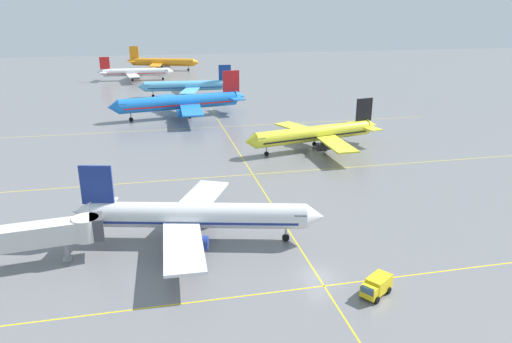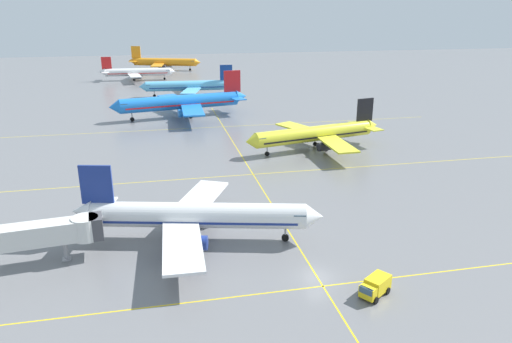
{
  "view_description": "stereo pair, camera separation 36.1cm",
  "coord_description": "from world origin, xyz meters",
  "px_view_note": "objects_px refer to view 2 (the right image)",
  "views": [
    {
      "loc": [
        -17.95,
        -47.13,
        30.67
      ],
      "look_at": [
        -2.08,
        25.77,
        4.96
      ],
      "focal_mm": 33.27,
      "sensor_mm": 36.0,
      "label": 1
    },
    {
      "loc": [
        -17.6,
        -47.21,
        30.67
      ],
      "look_at": [
        -2.08,
        25.77,
        4.96
      ],
      "focal_mm": 33.27,
      "sensor_mm": 36.0,
      "label": 2
    }
  ],
  "objects_px": {
    "airliner_third_row": "(182,102)",
    "jet_bridge": "(29,236)",
    "airliner_distant_taxiway": "(164,62)",
    "airliner_second_row": "(316,134)",
    "airliner_front_gate": "(195,216)",
    "airliner_far_left_stand": "(189,86)",
    "service_truck_red_van": "(375,286)",
    "airliner_far_right_stand": "(137,72)"
  },
  "relations": [
    {
      "from": "service_truck_red_van",
      "to": "jet_bridge",
      "type": "bearing_deg",
      "value": 158.75
    },
    {
      "from": "airliner_third_row",
      "to": "airliner_far_left_stand",
      "type": "xyz_separation_m",
      "value": [
        4.81,
        35.29,
        -0.61
      ]
    },
    {
      "from": "airliner_second_row",
      "to": "airliner_distant_taxiway",
      "type": "xyz_separation_m",
      "value": [
        -29.75,
        157.69,
        0.45
      ]
    },
    {
      "from": "airliner_distant_taxiway",
      "to": "service_truck_red_van",
      "type": "height_order",
      "value": "airliner_distant_taxiway"
    },
    {
      "from": "airliner_front_gate",
      "to": "airliner_far_left_stand",
      "type": "distance_m",
      "value": 116.05
    },
    {
      "from": "airliner_second_row",
      "to": "airliner_far_left_stand",
      "type": "bearing_deg",
      "value": 106.64
    },
    {
      "from": "airliner_third_row",
      "to": "service_truck_red_van",
      "type": "distance_m",
      "value": 99.48
    },
    {
      "from": "airliner_far_right_stand",
      "to": "service_truck_red_van",
      "type": "distance_m",
      "value": 182.37
    },
    {
      "from": "airliner_front_gate",
      "to": "airliner_far_left_stand",
      "type": "bearing_deg",
      "value": 85.99
    },
    {
      "from": "airliner_far_left_stand",
      "to": "jet_bridge",
      "type": "xyz_separation_m",
      "value": [
        -28.88,
        -118.31,
        0.26
      ]
    },
    {
      "from": "airliner_front_gate",
      "to": "airliner_third_row",
      "type": "xyz_separation_m",
      "value": [
        3.32,
        80.48,
        0.71
      ]
    },
    {
      "from": "airliner_second_row",
      "to": "airliner_distant_taxiway",
      "type": "height_order",
      "value": "airliner_distant_taxiway"
    },
    {
      "from": "airliner_far_right_stand",
      "to": "service_truck_red_van",
      "type": "bearing_deg",
      "value": -80.47
    },
    {
      "from": "airliner_far_left_stand",
      "to": "airliner_distant_taxiway",
      "type": "distance_m",
      "value": 81.7
    },
    {
      "from": "service_truck_red_van",
      "to": "jet_bridge",
      "type": "height_order",
      "value": "jet_bridge"
    },
    {
      "from": "airliner_front_gate",
      "to": "jet_bridge",
      "type": "height_order",
      "value": "airliner_front_gate"
    },
    {
      "from": "airliner_front_gate",
      "to": "airliner_distant_taxiway",
      "type": "height_order",
      "value": "airliner_distant_taxiway"
    },
    {
      "from": "airliner_front_gate",
      "to": "airliner_third_row",
      "type": "height_order",
      "value": "airliner_third_row"
    },
    {
      "from": "airliner_distant_taxiway",
      "to": "service_truck_red_van",
      "type": "distance_m",
      "value": 215.67
    },
    {
      "from": "airliner_front_gate",
      "to": "airliner_far_right_stand",
      "type": "distance_m",
      "value": 162.47
    },
    {
      "from": "airliner_far_left_stand",
      "to": "airliner_far_right_stand",
      "type": "relative_size",
      "value": 1.06
    },
    {
      "from": "airliner_front_gate",
      "to": "airliner_far_left_stand",
      "type": "height_order",
      "value": "airliner_far_left_stand"
    },
    {
      "from": "airliner_far_right_stand",
      "to": "airliner_third_row",
      "type": "bearing_deg",
      "value": -79.53
    },
    {
      "from": "airliner_far_left_stand",
      "to": "jet_bridge",
      "type": "distance_m",
      "value": 121.79
    },
    {
      "from": "airliner_far_left_stand",
      "to": "service_truck_red_van",
      "type": "bearing_deg",
      "value": -85.58
    },
    {
      "from": "airliner_front_gate",
      "to": "airliner_far_right_stand",
      "type": "height_order",
      "value": "airliner_front_gate"
    },
    {
      "from": "airliner_second_row",
      "to": "airliner_far_right_stand",
      "type": "height_order",
      "value": "airliner_second_row"
    },
    {
      "from": "airliner_front_gate",
      "to": "airliner_distant_taxiway",
      "type": "relative_size",
      "value": 0.91
    },
    {
      "from": "airliner_far_left_stand",
      "to": "jet_bridge",
      "type": "relative_size",
      "value": 1.74
    },
    {
      "from": "airliner_front_gate",
      "to": "jet_bridge",
      "type": "distance_m",
      "value": 20.92
    },
    {
      "from": "airliner_far_right_stand",
      "to": "jet_bridge",
      "type": "height_order",
      "value": "airliner_far_right_stand"
    },
    {
      "from": "service_truck_red_van",
      "to": "jet_bridge",
      "type": "xyz_separation_m",
      "value": [
        -39.21,
        15.24,
        2.88
      ]
    },
    {
      "from": "jet_bridge",
      "to": "service_truck_red_van",
      "type": "bearing_deg",
      "value": -21.25
    },
    {
      "from": "airliner_far_right_stand",
      "to": "airliner_distant_taxiway",
      "type": "relative_size",
      "value": 0.89
    },
    {
      "from": "airliner_front_gate",
      "to": "airliner_far_left_stand",
      "type": "xyz_separation_m",
      "value": [
        8.12,
        115.77,
        0.1
      ]
    },
    {
      "from": "airliner_far_right_stand",
      "to": "jet_bridge",
      "type": "relative_size",
      "value": 1.64
    },
    {
      "from": "service_truck_red_van",
      "to": "jet_bridge",
      "type": "relative_size",
      "value": 0.21
    },
    {
      "from": "airliner_distant_taxiway",
      "to": "airliner_second_row",
      "type": "bearing_deg",
      "value": -79.32
    },
    {
      "from": "airliner_third_row",
      "to": "jet_bridge",
      "type": "height_order",
      "value": "airliner_third_row"
    },
    {
      "from": "airliner_distant_taxiway",
      "to": "jet_bridge",
      "type": "relative_size",
      "value": 1.84
    },
    {
      "from": "airliner_far_left_stand",
      "to": "airliner_far_right_stand",
      "type": "distance_m",
      "value": 50.37
    },
    {
      "from": "airliner_second_row",
      "to": "airliner_third_row",
      "type": "relative_size",
      "value": 0.83
    }
  ]
}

